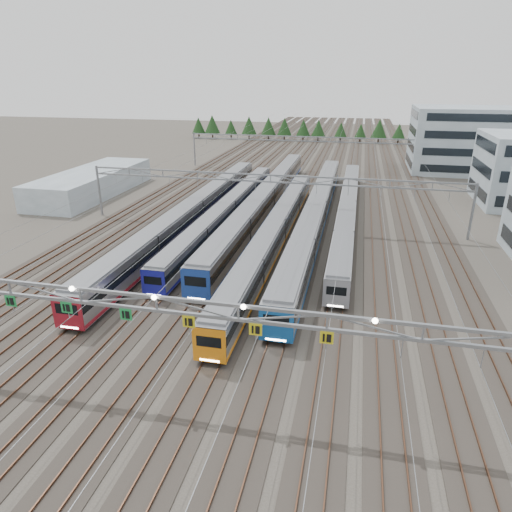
% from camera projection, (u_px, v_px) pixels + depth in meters
% --- Properties ---
extents(ground, '(400.00, 400.00, 0.00)m').
position_uv_depth(ground, '(165.00, 394.00, 32.81)').
color(ground, '#47423A').
rests_on(ground, ground).
extents(track_bed, '(54.00, 260.00, 5.42)m').
position_uv_depth(track_bed, '(312.00, 154.00, 122.91)').
color(track_bed, '#2D2823').
rests_on(track_bed, ground).
extents(train_a, '(2.91, 64.68, 3.80)m').
position_uv_depth(train_a, '(194.00, 212.00, 68.65)').
color(train_a, black).
rests_on(train_a, ground).
extents(train_b, '(2.58, 54.56, 3.35)m').
position_uv_depth(train_b, '(228.00, 210.00, 70.16)').
color(train_b, black).
rests_on(train_b, ground).
extents(train_c, '(3.03, 68.79, 3.95)m').
position_uv_depth(train_c, '(265.00, 199.00, 75.55)').
color(train_c, black).
rests_on(train_c, ground).
extents(train_d, '(2.72, 57.43, 3.54)m').
position_uv_depth(train_d, '(276.00, 230.00, 60.85)').
color(train_d, black).
rests_on(train_d, ground).
extents(train_e, '(2.96, 68.48, 3.86)m').
position_uv_depth(train_e, '(316.00, 212.00, 68.48)').
color(train_e, black).
rests_on(train_e, ground).
extents(train_f, '(2.60, 59.74, 3.37)m').
position_uv_depth(train_f, '(347.00, 210.00, 70.29)').
color(train_f, black).
rests_on(train_f, ground).
extents(gantry_near, '(56.36, 0.61, 8.08)m').
position_uv_depth(gantry_near, '(155.00, 307.00, 30.08)').
color(gantry_near, gray).
rests_on(gantry_near, ground).
extents(gantry_mid, '(56.36, 0.36, 8.00)m').
position_uv_depth(gantry_mid, '(270.00, 185.00, 66.70)').
color(gantry_mid, gray).
rests_on(gantry_mid, ground).
extents(gantry_far, '(56.36, 0.36, 8.00)m').
position_uv_depth(gantry_far, '(306.00, 143.00, 107.50)').
color(gantry_far, gray).
rests_on(gantry_far, ground).
extents(depot_bldg_north, '(22.00, 18.00, 14.55)m').
position_uv_depth(depot_bldg_north, '(461.00, 140.00, 106.10)').
color(depot_bldg_north, '#90A2AC').
rests_on(depot_bldg_north, ground).
extents(west_shed, '(10.00, 30.00, 4.41)m').
position_uv_depth(west_shed, '(92.00, 183.00, 86.90)').
color(west_shed, '#90A2AC').
rests_on(west_shed, ground).
extents(treeline, '(106.40, 5.60, 7.02)m').
position_uv_depth(treeline, '(340.00, 129.00, 153.36)').
color(treeline, '#332114').
rests_on(treeline, ground).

